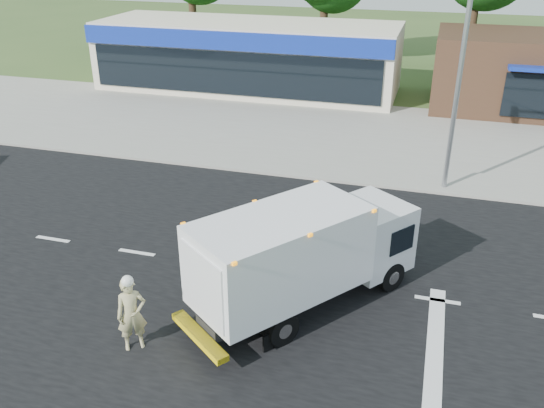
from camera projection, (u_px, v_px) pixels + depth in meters
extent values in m
plane|color=#385123|center=(328.00, 283.00, 16.25)|extent=(120.00, 120.00, 0.00)
cube|color=black|center=(328.00, 283.00, 16.25)|extent=(60.00, 14.00, 0.02)
cube|color=gray|center=(367.00, 173.00, 23.31)|extent=(60.00, 2.40, 0.12)
cube|color=gray|center=(383.00, 131.00, 28.35)|extent=(60.00, 9.00, 0.02)
cube|color=silver|center=(53.00, 239.00, 18.51)|extent=(1.20, 0.15, 0.01)
cube|color=silver|center=(137.00, 252.00, 17.75)|extent=(1.20, 0.15, 0.01)
cube|color=silver|center=(228.00, 267.00, 17.00)|extent=(1.20, 0.15, 0.01)
cube|color=silver|center=(328.00, 283.00, 16.24)|extent=(1.20, 0.15, 0.01)
cube|color=silver|center=(437.00, 300.00, 15.49)|extent=(1.20, 0.15, 0.01)
cube|color=silver|center=(433.00, 375.00, 12.89)|extent=(0.40, 7.00, 0.01)
cube|color=black|center=(280.00, 296.00, 14.62)|extent=(3.36, 4.05, 0.31)
cube|color=silver|center=(370.00, 235.00, 15.98)|extent=(2.58, 2.55, 1.85)
cube|color=black|center=(391.00, 221.00, 16.35)|extent=(1.42, 1.12, 0.79)
cube|color=white|center=(281.00, 254.00, 14.08)|extent=(4.35, 4.80, 2.07)
cube|color=silver|center=(202.00, 286.00, 12.90)|extent=(1.44, 1.11, 1.68)
cube|color=yellow|center=(199.00, 336.00, 13.39)|extent=(1.88, 1.52, 0.16)
cube|color=orange|center=(281.00, 217.00, 13.64)|extent=(4.27, 4.68, 0.07)
cylinder|color=black|center=(348.00, 251.00, 17.02)|extent=(0.72, 0.84, 0.85)
cylinder|color=black|center=(390.00, 276.00, 15.81)|extent=(0.72, 0.84, 0.85)
cylinder|color=black|center=(241.00, 295.00, 15.01)|extent=(0.72, 0.84, 0.85)
cylinder|color=black|center=(282.00, 329.00, 13.73)|extent=(0.72, 0.84, 0.85)
imported|color=tan|center=(132.00, 314.00, 13.38)|extent=(0.82, 0.78, 1.89)
sphere|color=white|center=(127.00, 281.00, 12.99)|extent=(0.28, 0.28, 0.28)
cube|color=beige|center=(248.00, 56.00, 34.93)|extent=(18.00, 6.00, 4.00)
cube|color=navy|center=(230.00, 41.00, 31.69)|extent=(18.00, 0.30, 1.00)
cube|color=black|center=(231.00, 74.00, 32.47)|extent=(17.00, 0.12, 2.40)
cube|color=#382316|center=(530.00, 73.00, 30.90)|extent=(10.00, 6.00, 4.00)
cube|color=navy|center=(541.00, 68.00, 27.83)|extent=(3.00, 1.20, 0.20)
cube|color=black|center=(535.00, 96.00, 28.49)|extent=(3.00, 0.12, 2.20)
cylinder|color=gray|center=(458.00, 86.00, 20.32)|extent=(0.18, 0.18, 8.00)
cylinder|color=#332114|center=(192.00, 7.00, 42.88)|extent=(0.56, 0.56, 7.35)
cylinder|color=#332114|center=(324.00, 16.00, 40.47)|extent=(0.56, 0.56, 6.86)
cylinder|color=#332114|center=(474.00, 14.00, 37.74)|extent=(0.56, 0.56, 7.84)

